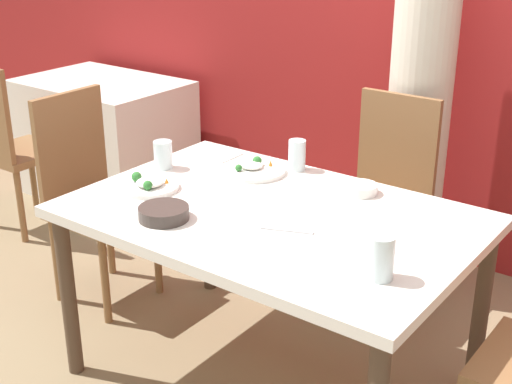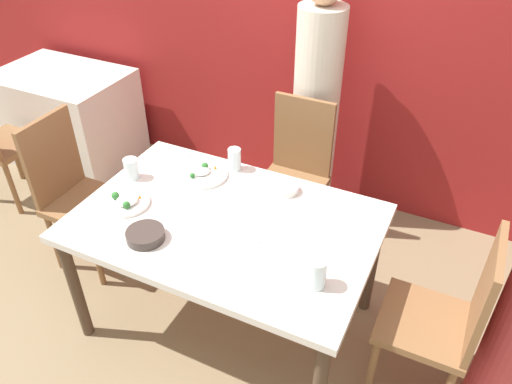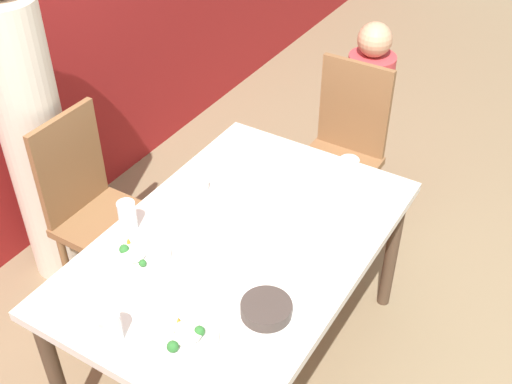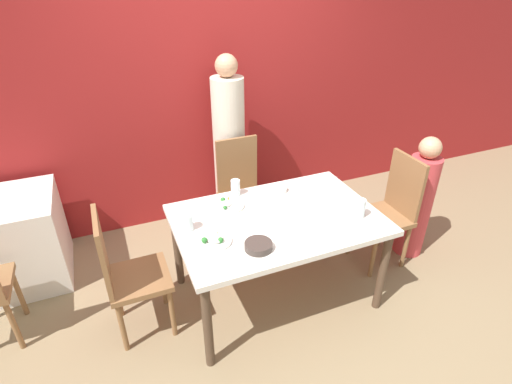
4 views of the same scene
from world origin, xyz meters
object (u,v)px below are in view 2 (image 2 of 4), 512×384
chair_child_spot (445,318)px  bowl_curry (145,235)px  plate_rice_adult (203,174)px  glass_water_tall (234,159)px  chair_adult_spot (295,172)px  person_adult (315,114)px

chair_child_spot → bowl_curry: bearing=-76.3°
chair_child_spot → bowl_curry: size_ratio=5.47×
bowl_curry → chair_child_spot: bearing=13.7°
plate_rice_adult → glass_water_tall: size_ratio=2.01×
chair_adult_spot → chair_child_spot: (1.03, -0.78, 0.00)m
plate_rice_adult → chair_child_spot: bearing=-9.8°
bowl_curry → plate_rice_adult: plate_rice_adult is taller
chair_adult_spot → chair_child_spot: same height
chair_child_spot → person_adult: 1.52m
plate_rice_adult → glass_water_tall: bearing=48.5°
chair_adult_spot → glass_water_tall: bearing=-116.1°
bowl_curry → plate_rice_adult: 0.56m
chair_adult_spot → bowl_curry: size_ratio=5.47×
person_adult → glass_water_tall: bearing=-105.6°
person_adult → glass_water_tall: person_adult is taller
chair_child_spot → plate_rice_adult: size_ratio=3.79×
chair_adult_spot → plate_rice_adult: (-0.32, -0.55, 0.22)m
chair_child_spot → glass_water_tall: (-1.23, 0.37, 0.27)m
person_adult → plate_rice_adult: bearing=-110.5°
bowl_curry → person_adult: bearing=78.0°
person_adult → chair_adult_spot: bearing=-90.0°
chair_adult_spot → bowl_curry: bearing=-105.2°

